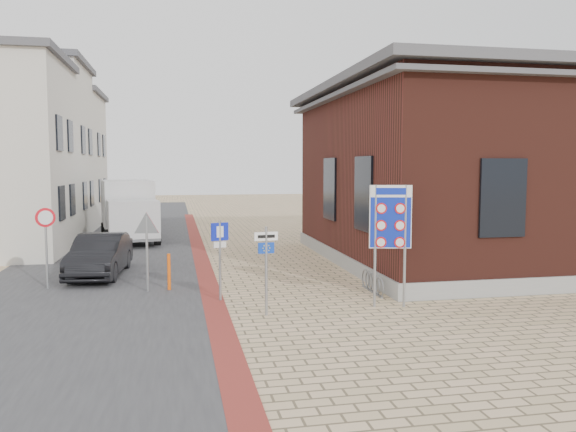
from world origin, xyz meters
name	(u,v)px	position (x,y,z in m)	size (l,w,h in m)	color
ground	(300,317)	(0.00, 0.00, 0.00)	(120.00, 120.00, 0.00)	tan
road_strip	(123,242)	(-5.50, 15.00, 0.01)	(7.00, 60.00, 0.02)	#38383A
curb_strip	(200,255)	(-2.00, 10.00, 0.01)	(0.60, 40.00, 0.02)	maroon
brick_building	(485,171)	(8.99, 7.00, 3.49)	(13.00, 13.00, 6.80)	gray
townhouse_mid	(15,149)	(-10.99, 18.00, 4.57)	(7.40, 6.40, 9.10)	beige
townhouse_far	(42,158)	(-10.99, 24.00, 4.17)	(7.40, 6.40, 8.30)	beige
bike_rack	(372,283)	(2.65, 2.20, 0.26)	(0.08, 1.80, 0.60)	slate
sedan	(100,255)	(-5.48, 6.34, 0.70)	(1.49, 4.27, 1.41)	black
box_truck	(129,210)	(-5.21, 15.12, 1.54)	(3.17, 5.99, 2.98)	slate
border_sign	(390,219)	(2.50, 0.50, 2.32)	(1.08, 0.29, 3.20)	gray
essen_sign	(266,258)	(-0.80, 0.30, 1.45)	(0.60, 0.11, 2.21)	gray
parking_sign	(220,247)	(-1.80, 2.00, 1.49)	(0.48, 0.18, 2.22)	gray
yield_sign	(147,233)	(-3.80, 3.50, 1.75)	(0.82, 0.17, 2.31)	gray
speed_sign	(46,235)	(-6.78, 4.55, 1.65)	(0.54, 0.25, 2.45)	gray
bollard	(169,272)	(-3.19, 3.63, 0.55)	(0.10, 0.10, 1.10)	#FF5C0D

